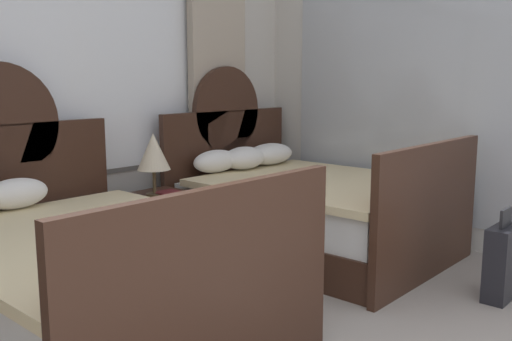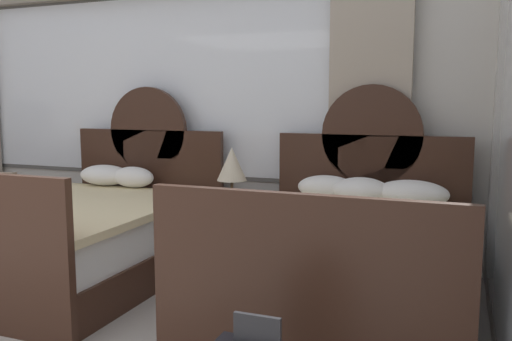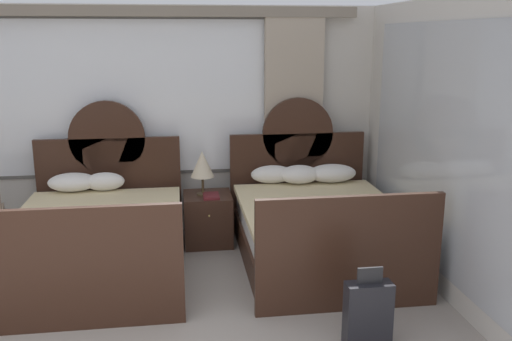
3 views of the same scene
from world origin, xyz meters
The scene contains 7 objects.
wall_right_mirror centered at (3.35, 1.72, 1.35)m, with size 0.08×4.59×2.70m.
bed_near_window centered at (0.12, 2.79, 0.37)m, with size 1.64×2.20×1.64m.
bed_near_mirror centered at (2.37, 2.80, 0.38)m, with size 1.64×2.20×1.64m.
nightstand_between_beds centered at (1.25, 3.48, 0.29)m, with size 0.54×0.57×0.58m.
table_lamp_on_nightstand centered at (1.20, 3.48, 0.94)m, with size 0.27×0.27×0.51m.
book_on_nightstand centered at (1.28, 3.37, 0.60)m, with size 0.18×0.26×0.03m.
suitcase_on_floor centered at (2.35, 1.11, 0.26)m, with size 0.36×0.16×0.65m.
Camera 1 is at (-1.57, -0.09, 1.52)m, focal length 39.26 mm.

